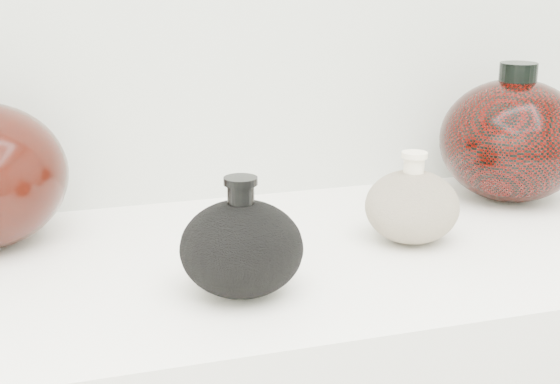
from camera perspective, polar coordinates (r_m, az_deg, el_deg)
name	(u,v)px	position (r m, az deg, el deg)	size (l,w,h in m)	color
black_gourd_vase	(242,247)	(0.85, -2.83, -4.06)	(0.15, 0.15, 0.13)	black
cream_gourd_vase	(412,206)	(1.02, 9.63, -1.00)	(0.16, 0.16, 0.12)	beige
right_round_pot	(512,140)	(1.23, 16.64, 3.69)	(0.22, 0.22, 0.21)	black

